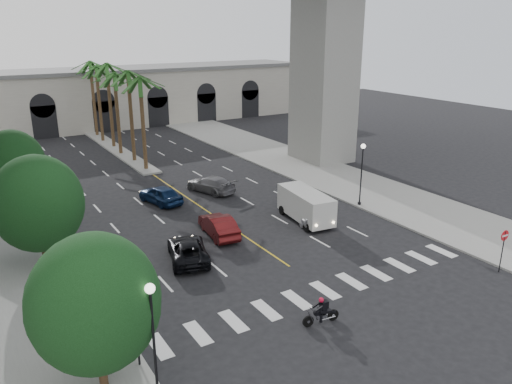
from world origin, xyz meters
name	(u,v)px	position (x,y,z in m)	size (l,w,h in m)	color
ground	(309,279)	(0.00, 0.00, 0.00)	(140.00, 140.00, 0.00)	black
sidewalk_left	(3,244)	(-15.00, 15.00, 0.07)	(8.00, 100.00, 0.15)	gray
sidewalk_right	(337,178)	(15.00, 15.00, 0.07)	(8.00, 100.00, 0.15)	gray
median	(118,150)	(0.00, 38.00, 0.10)	(2.00, 24.00, 0.20)	gray
pier_building	(80,99)	(0.00, 55.00, 4.27)	(71.00, 10.50, 8.50)	beige
palm_a	(140,82)	(0.00, 28.00, 9.10)	(3.20, 3.20, 10.30)	#47331E
palm_b	(128,76)	(0.10, 32.00, 9.37)	(3.20, 3.20, 10.60)	#47331E
palm_c	(114,77)	(-0.20, 36.00, 8.91)	(3.20, 3.20, 10.10)	#47331E
palm_d	(107,68)	(0.15, 40.00, 9.65)	(3.20, 3.20, 10.90)	#47331E
palm_e	(96,70)	(-0.10, 44.00, 9.19)	(3.20, 3.20, 10.40)	#47331E
palm_f	(90,65)	(0.20, 48.00, 9.46)	(3.20, 3.20, 10.70)	#47331E
street_tree_near	(95,303)	(-13.00, -3.00, 4.02)	(5.20, 5.20, 6.89)	#382616
street_tree_mid	(38,203)	(-13.00, 10.00, 4.21)	(5.44, 5.44, 7.21)	#382616
street_tree_far	(13,164)	(-13.00, 22.00, 3.90)	(5.04, 5.04, 6.68)	#382616
lamp_post_left_near	(153,333)	(-11.40, -5.00, 3.22)	(0.40, 0.40, 5.35)	black
lamp_post_left_far	(49,189)	(-11.40, 16.00, 3.22)	(0.40, 0.40, 5.35)	black
lamp_post_right	(362,169)	(11.40, 8.00, 3.22)	(0.40, 0.40, 5.35)	black
traffic_signal_near	(136,318)	(-11.30, -2.50, 2.51)	(0.25, 0.18, 3.65)	black
traffic_signal_far	(109,279)	(-11.30, 1.50, 2.51)	(0.25, 0.18, 3.65)	black
motorcycle_rider	(322,312)	(-2.27, -4.01, 0.67)	(2.06, 0.57, 1.49)	black
car_a	(308,211)	(5.70, 7.62, 0.81)	(1.91, 4.74, 1.61)	silver
car_b	(219,225)	(-1.50, 8.71, 0.77)	(1.64, 4.69, 1.55)	#571112
car_c	(188,250)	(-5.02, 6.23, 0.69)	(2.29, 4.97, 1.38)	black
car_d	(211,184)	(2.51, 17.98, 0.73)	(2.06, 5.06, 1.47)	slate
car_e	(160,194)	(-2.50, 17.45, 0.78)	(1.85, 4.60, 1.57)	#10254C
cargo_van	(306,205)	(5.53, 7.67, 1.32)	(2.81, 5.78, 2.37)	silver
pedestrian_a	(88,274)	(-11.50, 5.45, 1.09)	(0.69, 0.45, 1.89)	black
do_not_enter_sign	(504,242)	(10.50, -5.36, 2.02)	(0.68, 0.06, 2.78)	black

